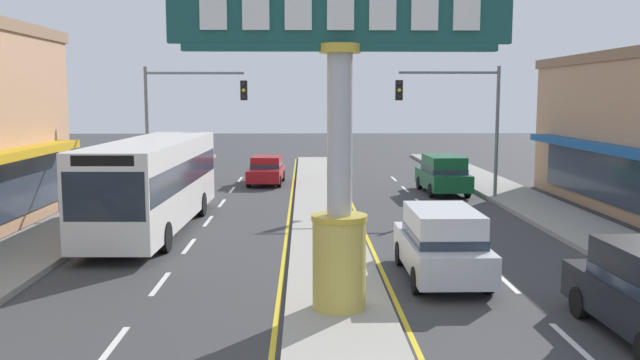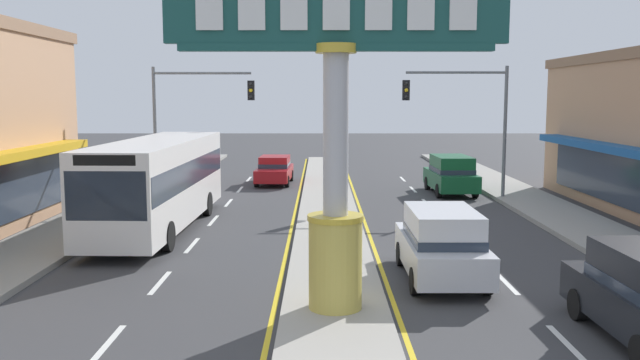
# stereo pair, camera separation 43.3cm
# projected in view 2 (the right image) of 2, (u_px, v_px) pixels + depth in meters

# --- Properties ---
(median_strip) EXTENTS (2.41, 52.00, 0.14)m
(median_strip) POSITION_uv_depth(u_px,v_px,m) (329.00, 219.00, 26.21)
(median_strip) COLOR #A39E93
(median_strip) RESTS_ON ground
(sidewalk_left) EXTENTS (2.88, 60.00, 0.18)m
(sidewalk_left) POSITION_uv_depth(u_px,v_px,m) (74.00, 228.00, 24.23)
(sidewalk_left) COLOR gray
(sidewalk_left) RESTS_ON ground
(sidewalk_right) EXTENTS (2.88, 60.00, 0.18)m
(sidewalk_right) POSITION_uv_depth(u_px,v_px,m) (586.00, 228.00, 24.22)
(sidewalk_right) COLOR gray
(sidewalk_right) RESTS_ON ground
(lane_markings) EXTENTS (9.15, 52.00, 0.01)m
(lane_markings) POSITION_uv_depth(u_px,v_px,m) (329.00, 227.00, 24.88)
(lane_markings) COLOR silver
(lane_markings) RESTS_ON ground
(district_sign) EXTENTS (7.28, 1.24, 7.13)m
(district_sign) POSITION_uv_depth(u_px,v_px,m) (336.00, 139.00, 14.51)
(district_sign) COLOR gold
(district_sign) RESTS_ON median_strip
(traffic_light_left_side) EXTENTS (4.86, 0.46, 6.20)m
(traffic_light_left_side) POSITION_uv_depth(u_px,v_px,m) (192.00, 108.00, 31.84)
(traffic_light_left_side) COLOR slate
(traffic_light_left_side) RESTS_ON ground
(traffic_light_right_side) EXTENTS (4.86, 0.46, 6.20)m
(traffic_light_right_side) POSITION_uv_depth(u_px,v_px,m) (468.00, 109.00, 30.85)
(traffic_light_right_side) COLOR slate
(traffic_light_right_side) RESTS_ON ground
(suv_near_right_lane) EXTENTS (1.97, 4.60, 1.90)m
(suv_near_right_lane) POSITION_uv_depth(u_px,v_px,m) (442.00, 243.00, 17.66)
(suv_near_right_lane) COLOR silver
(suv_near_right_lane) RESTS_ON ground
(suv_near_left_lane) EXTENTS (2.07, 4.65, 1.90)m
(suv_near_left_lane) POSITION_uv_depth(u_px,v_px,m) (451.00, 174.00, 33.29)
(suv_near_left_lane) COLOR #14562D
(suv_near_left_lane) RESTS_ON ground
(sedan_mid_left_lane) EXTENTS (1.97, 4.37, 1.53)m
(sedan_mid_left_lane) POSITION_uv_depth(u_px,v_px,m) (275.00, 170.00, 37.15)
(sedan_mid_left_lane) COLOR maroon
(sedan_mid_left_lane) RESTS_ON ground
(bus_far_left_oncoming) EXTENTS (2.82, 11.26, 3.26)m
(bus_far_left_oncoming) POSITION_uv_depth(u_px,v_px,m) (159.00, 179.00, 24.24)
(bus_far_left_oncoming) COLOR silver
(bus_far_left_oncoming) RESTS_ON ground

